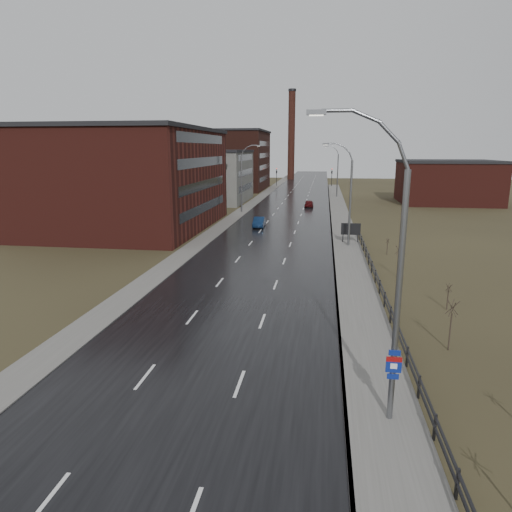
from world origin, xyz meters
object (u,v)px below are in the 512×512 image
(streetlight_main, at_px, (391,277))
(billboard, at_px, (351,230))
(car_near, at_px, (259,222))
(car_far, at_px, (309,204))

(streetlight_main, bearing_deg, billboard, 88.99)
(streetlight_main, height_order, car_near, streetlight_main)
(car_near, bearing_deg, streetlight_main, -78.32)
(car_far, bearing_deg, car_near, 75.45)
(car_far, bearing_deg, streetlight_main, 94.50)
(streetlight_main, distance_m, billboard, 36.04)
(car_far, bearing_deg, billboard, 100.25)
(car_near, relative_size, car_far, 1.07)
(billboard, bearing_deg, streetlight_main, -91.01)
(car_near, distance_m, car_far, 24.16)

